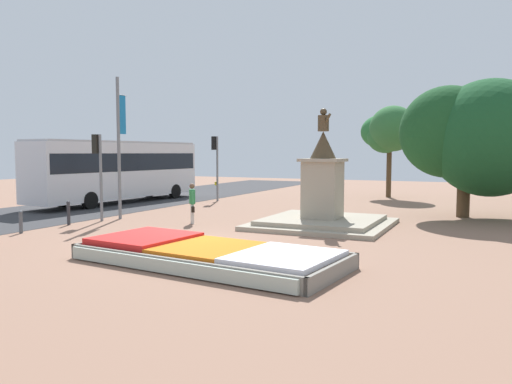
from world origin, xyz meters
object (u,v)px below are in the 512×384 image
banner_pole (119,145)px  pedestrian_with_handbag (192,201)px  flower_planter (205,254)px  traffic_light_far_corner (216,157)px  city_bus (119,168)px  kerb_bollard_north (68,212)px  statue_monument (323,203)px  kerb_bollard_mid_b (21,221)px  traffic_light_mid_block (98,161)px

banner_pole → pedestrian_with_handbag: 4.34m
flower_planter → traffic_light_far_corner: traffic_light_far_corner is taller
city_bus → kerb_bollard_north: size_ratio=11.97×
flower_planter → city_bus: bearing=137.7°
banner_pole → pedestrian_with_handbag: size_ratio=3.73×
banner_pole → kerb_bollard_north: 3.67m
statue_monument → city_bus: size_ratio=0.44×
statue_monument → kerb_bollard_mid_b: statue_monument is taller
traffic_light_far_corner → kerb_bollard_north: size_ratio=3.98×
traffic_light_far_corner → kerb_bollard_north: 11.47m
banner_pole → pedestrian_with_handbag: banner_pole is taller
traffic_light_far_corner → kerb_bollard_north: (-0.34, -11.27, -2.14)m
kerb_bollard_north → traffic_light_far_corner: bearing=88.2°
traffic_light_mid_block → kerb_bollard_mid_b: traffic_light_mid_block is taller
banner_pole → kerb_bollard_north: banner_pole is taller
kerb_bollard_mid_b → traffic_light_far_corner: bearing=88.6°
pedestrian_with_handbag → kerb_bollard_mid_b: size_ratio=2.00×
statue_monument → banner_pole: banner_pole is taller
statue_monument → kerb_bollard_north: 10.16m
traffic_light_far_corner → city_bus: size_ratio=0.33×
flower_planter → kerb_bollard_north: (-8.55, 3.65, 0.27)m
flower_planter → statue_monument: size_ratio=1.46×
statue_monument → traffic_light_far_corner: 11.67m
kerb_bollard_mid_b → kerb_bollard_north: (-0.03, 2.27, 0.07)m
kerb_bollard_mid_b → kerb_bollard_north: size_ratio=0.85×
statue_monument → kerb_bollard_north: size_ratio=5.26×
kerb_bollard_north → city_bus: bearing=117.8°
statue_monument → kerb_bollard_north: (-9.32, -4.02, -0.40)m
banner_pole → traffic_light_far_corner: bearing=91.7°
banner_pole → statue_monument: bearing=10.6°
flower_planter → statue_monument: bearing=84.3°
flower_planter → kerb_bollard_mid_b: size_ratio=9.03×
statue_monument → traffic_light_far_corner: (-8.98, 7.25, 1.74)m
traffic_light_mid_block → statue_monument: bearing=15.9°
pedestrian_with_handbag → kerb_bollard_north: (-4.30, -2.43, -0.41)m
traffic_light_far_corner → pedestrian_with_handbag: bearing=-65.9°
kerb_bollard_north → statue_monument: bearing=23.3°
flower_planter → kerb_bollard_north: bearing=156.9°
flower_planter → kerb_bollard_north: kerb_bollard_north is taller
traffic_light_far_corner → pedestrian_with_handbag: traffic_light_far_corner is taller
pedestrian_with_handbag → city_bus: bearing=147.1°
statue_monument → traffic_light_mid_block: 9.54m
traffic_light_mid_block → pedestrian_with_handbag: bearing=13.8°
city_bus → kerb_bollard_north: city_bus is taller
flower_planter → statue_monument: (0.77, 7.66, 0.67)m
traffic_light_mid_block → city_bus: traffic_light_mid_block is taller
banner_pole → pedestrian_with_handbag: bearing=0.7°
banner_pole → city_bus: bearing=130.9°
city_bus → flower_planter: bearing=-42.3°
statue_monument → city_bus: 14.08m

